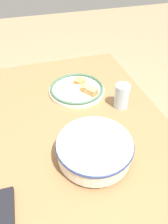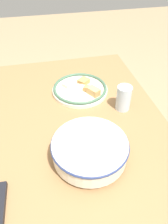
# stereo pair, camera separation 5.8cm
# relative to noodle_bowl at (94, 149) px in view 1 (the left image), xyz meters

# --- Properties ---
(ground_plane) EXTENTS (8.00, 8.00, 0.00)m
(ground_plane) POSITION_rel_noodle_bowl_xyz_m (0.17, 0.05, -0.78)
(ground_plane) COLOR #9E8460
(dining_table) EXTENTS (1.27, 0.89, 0.72)m
(dining_table) POSITION_rel_noodle_bowl_xyz_m (0.17, 0.05, -0.14)
(dining_table) COLOR olive
(dining_table) RESTS_ON ground_plane
(noodle_bowl) EXTENTS (0.28, 0.28, 0.09)m
(noodle_bowl) POSITION_rel_noodle_bowl_xyz_m (0.00, 0.00, 0.00)
(noodle_bowl) COLOR silver
(noodle_bowl) RESTS_ON dining_table
(food_plate) EXTENTS (0.29, 0.29, 0.05)m
(food_plate) POSITION_rel_noodle_bowl_xyz_m (0.43, -0.06, -0.03)
(food_plate) COLOR silver
(food_plate) RESTS_ON dining_table
(tv_remote) EXTENTS (0.16, 0.07, 0.02)m
(tv_remote) POSITION_rel_noodle_bowl_xyz_m (-0.13, 0.33, -0.04)
(tv_remote) COLOR black
(tv_remote) RESTS_ON dining_table
(drinking_glass) EXTENTS (0.07, 0.07, 0.12)m
(drinking_glass) POSITION_rel_noodle_bowl_xyz_m (0.25, -0.23, 0.01)
(drinking_glass) COLOR silver
(drinking_glass) RESTS_ON dining_table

